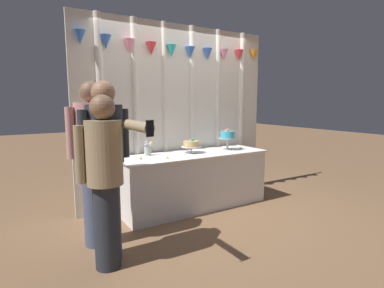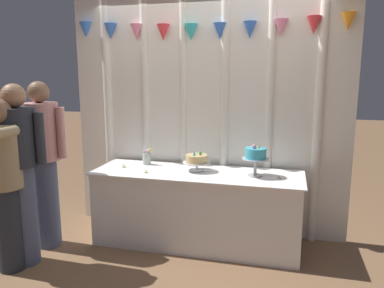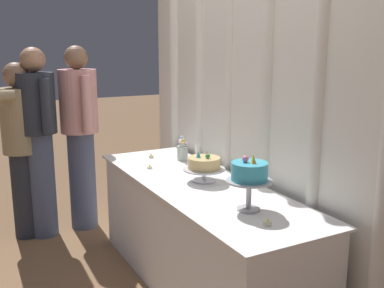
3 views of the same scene
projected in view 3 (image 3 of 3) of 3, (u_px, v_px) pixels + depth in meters
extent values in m
cube|color=white|center=(251.00, 104.00, 3.14)|extent=(3.06, 0.04, 2.58)
cylinder|color=white|center=(175.00, 90.00, 4.13)|extent=(0.09, 0.09, 2.58)
cylinder|color=white|center=(200.00, 95.00, 3.73)|extent=(0.09, 0.09, 2.58)
cylinder|color=white|center=(228.00, 100.00, 3.35)|extent=(0.07, 0.07, 2.58)
cylinder|color=white|center=(266.00, 108.00, 2.95)|extent=(0.09, 0.09, 2.58)
cylinder|color=white|center=(317.00, 118.00, 2.55)|extent=(0.08, 0.08, 2.58)
cube|color=white|center=(198.00, 237.00, 3.15)|extent=(2.09, 0.64, 0.76)
cube|color=white|center=(198.00, 184.00, 3.07)|extent=(2.14, 0.69, 0.01)
cylinder|color=silver|center=(204.00, 180.00, 3.10)|extent=(0.16, 0.16, 0.01)
cylinder|color=silver|center=(204.00, 175.00, 3.09)|extent=(0.02, 0.02, 0.07)
cylinder|color=silver|center=(204.00, 169.00, 3.08)|extent=(0.29, 0.29, 0.01)
cylinder|color=#DBB775|center=(204.00, 163.00, 3.07)|extent=(0.22, 0.22, 0.08)
sphere|color=green|center=(208.00, 156.00, 3.03)|extent=(0.03, 0.03, 0.03)
cone|color=pink|center=(207.00, 153.00, 3.12)|extent=(0.02, 0.02, 0.03)
cone|color=#2DB2B7|center=(198.00, 154.00, 3.06)|extent=(0.03, 0.03, 0.05)
cylinder|color=#B2B2B7|center=(248.00, 209.00, 2.56)|extent=(0.13, 0.13, 0.01)
cylinder|color=#B2B2B7|center=(249.00, 195.00, 2.54)|extent=(0.03, 0.03, 0.16)
cylinder|color=#B2B2B7|center=(249.00, 181.00, 2.52)|extent=(0.26, 0.26, 0.01)
cylinder|color=#3DB2D1|center=(249.00, 171.00, 2.51)|extent=(0.21, 0.21, 0.10)
cone|color=orange|center=(254.00, 160.00, 2.47)|extent=(0.03, 0.03, 0.04)
cone|color=yellow|center=(253.00, 158.00, 2.52)|extent=(0.03, 0.03, 0.04)
sphere|color=pink|center=(245.00, 159.00, 2.50)|extent=(0.04, 0.04, 0.04)
cylinder|color=#B2C1B2|center=(182.00, 153.00, 3.67)|extent=(0.09, 0.09, 0.12)
sphere|color=#CC9EC6|center=(180.00, 141.00, 3.65)|extent=(0.04, 0.04, 0.04)
sphere|color=silver|center=(182.00, 138.00, 3.66)|extent=(0.03, 0.03, 0.03)
sphere|color=#CC9EC6|center=(186.00, 144.00, 3.66)|extent=(0.03, 0.03, 0.03)
sphere|color=white|center=(180.00, 142.00, 3.61)|extent=(0.03, 0.03, 0.03)
sphere|color=silver|center=(182.00, 142.00, 3.68)|extent=(0.04, 0.04, 0.04)
sphere|color=#E5C666|center=(183.00, 141.00, 3.60)|extent=(0.04, 0.04, 0.04)
cylinder|color=beige|center=(151.00, 157.00, 3.75)|extent=(0.04, 0.04, 0.02)
sphere|color=#F9CC4C|center=(151.00, 154.00, 3.75)|extent=(0.01, 0.01, 0.01)
cylinder|color=beige|center=(150.00, 168.00, 3.42)|extent=(0.04, 0.04, 0.02)
sphere|color=#F9CC4C|center=(150.00, 165.00, 3.42)|extent=(0.01, 0.01, 0.01)
cylinder|color=beige|center=(267.00, 224.00, 2.34)|extent=(0.05, 0.05, 0.02)
sphere|color=#F9CC4C|center=(268.00, 220.00, 2.34)|extent=(0.01, 0.01, 0.01)
cylinder|color=#4C5675|center=(83.00, 180.00, 4.21)|extent=(0.26, 0.26, 0.92)
cylinder|color=#D6938E|center=(78.00, 101.00, 4.05)|extent=(0.36, 0.36, 0.57)
sphere|color=#846047|center=(76.00, 57.00, 3.97)|extent=(0.21, 0.21, 0.21)
cylinder|color=#D6938E|center=(71.00, 99.00, 4.23)|extent=(0.08, 0.08, 0.50)
cylinder|color=#D6938E|center=(86.00, 104.00, 3.88)|extent=(0.08, 0.08, 0.50)
cylinder|color=#4C5675|center=(42.00, 185.00, 4.02)|extent=(0.29, 0.29, 0.94)
cylinder|color=#282D38|center=(36.00, 103.00, 3.87)|extent=(0.40, 0.40, 0.52)
sphere|color=#A37556|center=(33.00, 60.00, 3.79)|extent=(0.21, 0.21, 0.21)
cylinder|color=#282D38|center=(26.00, 102.00, 4.02)|extent=(0.08, 0.08, 0.46)
cylinder|color=#282D38|center=(46.00, 107.00, 3.72)|extent=(0.08, 0.08, 0.46)
cylinder|color=#282D38|center=(26.00, 194.00, 4.02)|extent=(0.27, 0.27, 0.78)
cylinder|color=#9E8966|center=(20.00, 121.00, 3.88)|extent=(0.38, 0.38, 0.56)
sphere|color=#846047|center=(16.00, 75.00, 3.79)|extent=(0.22, 0.22, 0.22)
cylinder|color=#9E8966|center=(22.00, 118.00, 4.07)|extent=(0.08, 0.08, 0.50)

